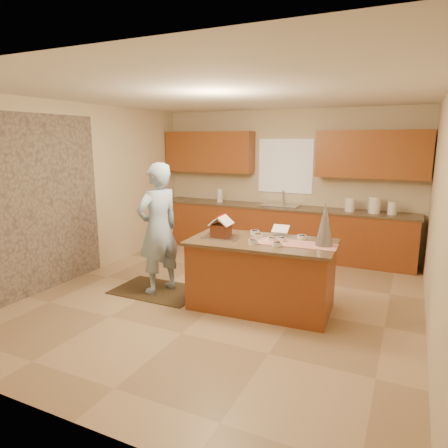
# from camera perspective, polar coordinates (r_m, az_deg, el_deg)

# --- Properties ---
(floor) EXTENTS (5.50, 5.50, 0.00)m
(floor) POSITION_cam_1_polar(r_m,az_deg,el_deg) (5.63, 0.05, -10.48)
(floor) COLOR tan
(floor) RESTS_ON ground
(ceiling) EXTENTS (5.50, 5.50, 0.00)m
(ceiling) POSITION_cam_1_polar(r_m,az_deg,el_deg) (5.24, 0.06, 17.99)
(ceiling) COLOR silver
(ceiling) RESTS_ON floor
(wall_back) EXTENTS (5.50, 5.50, 0.00)m
(wall_back) POSITION_cam_1_polar(r_m,az_deg,el_deg) (7.83, 8.71, 5.94)
(wall_back) COLOR beige
(wall_back) RESTS_ON floor
(wall_front) EXTENTS (5.50, 5.50, 0.00)m
(wall_front) POSITION_cam_1_polar(r_m,az_deg,el_deg) (3.07, -22.45, -4.05)
(wall_front) COLOR beige
(wall_front) RESTS_ON floor
(wall_left) EXTENTS (5.50, 5.50, 0.00)m
(wall_left) POSITION_cam_1_polar(r_m,az_deg,el_deg) (6.72, -19.69, 4.41)
(wall_left) COLOR beige
(wall_left) RESTS_ON floor
(wall_right) EXTENTS (5.50, 5.50, 0.00)m
(wall_right) POSITION_cam_1_polar(r_m,az_deg,el_deg) (4.79, 28.26, 0.91)
(wall_right) COLOR beige
(wall_right) RESTS_ON floor
(stone_accent) EXTENTS (0.00, 2.50, 2.50)m
(stone_accent) POSITION_cam_1_polar(r_m,az_deg,el_deg) (6.18, -24.70, 2.48)
(stone_accent) COLOR gray
(stone_accent) RESTS_ON wall_left
(window_curtain) EXTENTS (1.05, 0.03, 1.00)m
(window_curtain) POSITION_cam_1_polar(r_m,az_deg,el_deg) (7.77, 8.71, 8.12)
(window_curtain) COLOR white
(window_curtain) RESTS_ON wall_back
(back_counter_base) EXTENTS (4.80, 0.60, 0.88)m
(back_counter_base) POSITION_cam_1_polar(r_m,az_deg,el_deg) (7.69, 7.85, -1.02)
(back_counter_base) COLOR brown
(back_counter_base) RESTS_ON floor
(back_counter_top) EXTENTS (4.85, 0.63, 0.04)m
(back_counter_top) POSITION_cam_1_polar(r_m,az_deg,el_deg) (7.60, 7.95, 2.36)
(back_counter_top) COLOR brown
(back_counter_top) RESTS_ON back_counter_base
(upper_cabinet_left) EXTENTS (1.85, 0.35, 0.80)m
(upper_cabinet_left) POSITION_cam_1_polar(r_m,az_deg,el_deg) (8.20, -2.13, 10.18)
(upper_cabinet_left) COLOR brown
(upper_cabinet_left) RESTS_ON wall_back
(upper_cabinet_right) EXTENTS (1.85, 0.35, 0.80)m
(upper_cabinet_right) POSITION_cam_1_polar(r_m,az_deg,el_deg) (7.32, 20.28, 9.26)
(upper_cabinet_right) COLOR brown
(upper_cabinet_right) RESTS_ON wall_back
(sink) EXTENTS (0.70, 0.45, 0.12)m
(sink) POSITION_cam_1_polar(r_m,az_deg,el_deg) (7.60, 7.95, 2.29)
(sink) COLOR silver
(sink) RESTS_ON back_counter_top
(faucet) EXTENTS (0.03, 0.03, 0.28)m
(faucet) POSITION_cam_1_polar(r_m,az_deg,el_deg) (7.75, 8.38, 3.72)
(faucet) COLOR silver
(faucet) RESTS_ON back_counter_top
(island_base) EXTENTS (1.80, 0.98, 0.86)m
(island_base) POSITION_cam_1_polar(r_m,az_deg,el_deg) (5.22, 5.30, -7.36)
(island_base) COLOR brown
(island_base) RESTS_ON floor
(island_top) EXTENTS (1.88, 1.06, 0.04)m
(island_top) POSITION_cam_1_polar(r_m,az_deg,el_deg) (5.09, 5.39, -2.60)
(island_top) COLOR brown
(island_top) RESTS_ON island_base
(table_runner) EXTENTS (0.99, 0.41, 0.01)m
(table_runner) POSITION_cam_1_polar(r_m,az_deg,el_deg) (4.98, 10.23, -2.79)
(table_runner) COLOR #AD140C
(table_runner) RESTS_ON island_top
(baking_tray) EXTENTS (0.47, 0.36, 0.02)m
(baking_tray) POSITION_cam_1_polar(r_m,az_deg,el_deg) (5.21, -0.40, -1.85)
(baking_tray) COLOR silver
(baking_tray) RESTS_ON island_top
(cookbook) EXTENTS (0.22, 0.18, 0.09)m
(cookbook) POSITION_cam_1_polar(r_m,az_deg,el_deg) (5.37, 8.03, -0.71)
(cookbook) COLOR white
(cookbook) RESTS_ON island_top
(tinsel_tree) EXTENTS (0.23, 0.23, 0.53)m
(tinsel_tree) POSITION_cam_1_polar(r_m,az_deg,el_deg) (4.92, 14.12, 0.01)
(tinsel_tree) COLOR #AAABB6
(tinsel_tree) RESTS_ON island_top
(rug) EXTENTS (1.24, 0.81, 0.01)m
(rug) POSITION_cam_1_polar(r_m,az_deg,el_deg) (5.96, -9.41, -9.29)
(rug) COLOR black
(rug) RESTS_ON floor
(boy) EXTENTS (0.64, 0.78, 1.83)m
(boy) POSITION_cam_1_polar(r_m,az_deg,el_deg) (5.67, -9.31, -0.66)
(boy) COLOR #91B1CF
(boy) RESTS_ON rug
(canister_a) EXTENTS (0.17, 0.17, 0.24)m
(canister_a) POSITION_cam_1_polar(r_m,az_deg,el_deg) (7.31, 17.48, 2.64)
(canister_a) COLOR white
(canister_a) RESTS_ON back_counter_top
(canister_b) EXTENTS (0.19, 0.19, 0.28)m
(canister_b) POSITION_cam_1_polar(r_m,az_deg,el_deg) (7.27, 20.59, 2.54)
(canister_b) COLOR white
(canister_b) RESTS_ON back_counter_top
(canister_c) EXTENTS (0.15, 0.15, 0.21)m
(canister_c) POSITION_cam_1_polar(r_m,az_deg,el_deg) (7.25, 22.80, 2.10)
(canister_c) COLOR white
(canister_c) RESTS_ON back_counter_top
(paper_towel) EXTENTS (0.12, 0.12, 0.26)m
(paper_towel) POSITION_cam_1_polar(r_m,az_deg,el_deg) (8.03, -0.58, 4.06)
(paper_towel) COLOR white
(paper_towel) RESTS_ON back_counter_top
(gingerbread_house) EXTENTS (0.28, 0.29, 0.27)m
(gingerbread_house) POSITION_cam_1_polar(r_m,az_deg,el_deg) (5.18, -0.40, -0.62)
(gingerbread_house) COLOR brown
(gingerbread_house) RESTS_ON baking_tray
(candy_bowls) EXTENTS (0.76, 0.61, 0.05)m
(candy_bowls) POSITION_cam_1_polar(r_m,az_deg,el_deg) (5.10, 6.70, -2.07)
(candy_bowls) COLOR #C34622
(candy_bowls) RESTS_ON island_top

